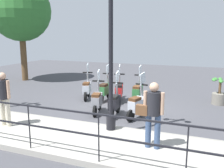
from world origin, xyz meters
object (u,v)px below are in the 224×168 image
Objects in this scene: scooter_near_0 at (137,105)px; pedestrian_distant at (4,95)px; scooter_near_1 at (115,103)px; scooter_near_2 at (97,100)px; lamp_post_near at (111,59)px; scooter_far_1 at (119,90)px; scooter_far_2 at (105,90)px; tree_large at (21,11)px; scooter_far_0 at (138,92)px; pedestrian_with_bag at (153,110)px; scooter_far_3 at (87,88)px; potted_palm at (219,94)px.

pedestrian_distant is at bearing 141.37° from scooter_near_0.
scooter_near_1 is 0.71m from scooter_near_2.
scooter_near_0 is at bearing -12.06° from lamp_post_near.
scooter_far_1 is 1.00× the size of scooter_far_2.
scooter_near_2 is at bearing -122.48° from tree_large.
scooter_near_1 is at bearing 135.91° from pedestrian_distant.
tree_large is at bearing 77.84° from scooter_near_0.
lamp_post_near is 2.92× the size of scooter_near_1.
tree_large is 3.82× the size of scooter_near_2.
scooter_near_2 and scooter_far_0 have the same top height.
scooter_far_1 is at bearing 51.17° from scooter_near_0.
lamp_post_near is at bearing -167.93° from scooter_near_1.
scooter_near_1 is 1.89m from scooter_far_0.
lamp_post_near is 2.82× the size of pedestrian_with_bag.
scooter_near_0 is 3.22m from scooter_far_3.
pedestrian_distant is at bearing 162.50° from scooter_far_2.
scooter_far_0 is at bearing -108.05° from tree_large.
pedestrian_distant is 3.12m from scooter_near_2.
lamp_post_near reaches higher than scooter_far_0.
tree_large is at bearing 56.81° from pedestrian_with_bag.
pedestrian_distant is 3.53m from scooter_near_1.
pedestrian_distant is 8.93m from tree_large.
pedestrian_with_bag is at bearing -141.19° from scooter_near_0.
scooter_far_1 and scooter_far_2 have the same top height.
tree_large is 3.82× the size of scooter_far_1.
scooter_near_0 is (2.41, -3.34, -0.60)m from pedestrian_distant.
pedestrian_with_bag is at bearing -146.06° from scooter_near_2.
scooter_far_0 is at bearing 30.11° from scooter_near_0.
lamp_post_near reaches higher than potted_palm.
scooter_far_0 is at bearing -102.76° from scooter_far_1.
pedestrian_distant is (-0.84, 3.01, -1.07)m from lamp_post_near.
scooter_near_1 is 1.00× the size of scooter_far_1.
tree_large is 8.86m from scooter_near_2.
scooter_near_0 is at bearing 128.95° from pedestrian_distant.
scooter_near_1 is 1.00× the size of scooter_far_2.
tree_large reaches higher than scooter_near_1.
potted_palm is at bearing -71.87° from scooter_far_0.
scooter_far_1 is (-2.59, -7.04, -3.62)m from tree_large.
lamp_post_near reaches higher than scooter_near_1.
scooter_near_1 and scooter_near_2 have the same top height.
lamp_post_near is 3.78m from scooter_far_0.
scooter_near_2 is (2.44, -1.86, -0.60)m from pedestrian_distant.
scooter_far_2 is at bearing 93.94° from scooter_far_0.
scooter_far_1 is (3.36, 0.94, -1.66)m from lamp_post_near.
scooter_far_0 is at bearing 2.29° from lamp_post_near.
scooter_near_0 is 1.00× the size of scooter_far_3.
potted_palm is at bearing -73.61° from scooter_far_2.
scooter_far_1 is at bearing 156.93° from pedestrian_distant.
scooter_far_1 is (-1.08, 3.92, 0.04)m from potted_palm.
tree_large is 3.82× the size of scooter_near_0.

